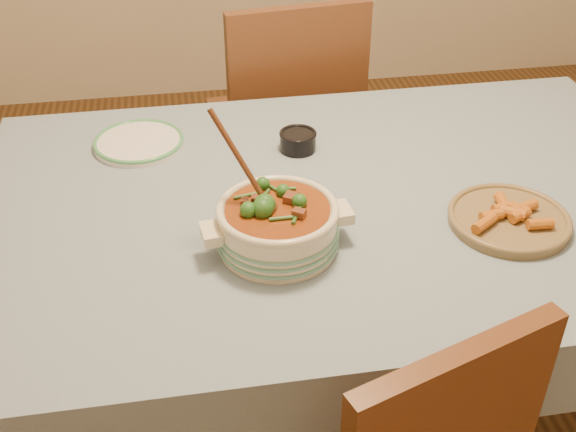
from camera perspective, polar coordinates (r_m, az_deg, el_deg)
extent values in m
plane|color=#3E2611|center=(2.19, 3.41, -15.18)|extent=(4.50, 4.50, 0.00)
cube|color=brown|center=(1.70, 4.24, 0.72)|extent=(1.60, 1.00, 0.05)
cube|color=#7D8FA2|center=(1.68, 4.28, 1.51)|extent=(1.68, 1.08, 0.01)
cylinder|color=brown|center=(2.26, -17.15, -2.84)|extent=(0.07, 0.07, 0.70)
cylinder|color=brown|center=(2.48, 18.22, 0.60)|extent=(0.07, 0.07, 0.70)
cylinder|color=beige|center=(1.49, -0.82, -1.00)|extent=(0.27, 0.27, 0.10)
torus|color=beige|center=(1.46, -0.84, 0.52)|extent=(0.25, 0.25, 0.02)
cube|color=beige|center=(1.51, 4.22, 0.28)|extent=(0.05, 0.07, 0.02)
cube|color=beige|center=(1.46, -6.08, -1.41)|extent=(0.05, 0.07, 0.02)
cylinder|color=#8D4114|center=(1.46, -0.84, 0.33)|extent=(0.22, 0.22, 0.02)
cylinder|color=white|center=(1.91, -11.69, 5.66)|extent=(0.23, 0.23, 0.02)
torus|color=#45995E|center=(1.91, -11.72, 5.84)|extent=(0.23, 0.23, 0.01)
cylinder|color=black|center=(1.85, 0.79, 5.89)|extent=(0.10, 0.10, 0.05)
torus|color=black|center=(1.84, 0.79, 6.52)|extent=(0.10, 0.10, 0.01)
cylinder|color=black|center=(1.84, 0.79, 6.27)|extent=(0.08, 0.08, 0.01)
cylinder|color=olive|center=(1.65, 17.03, -0.34)|extent=(0.27, 0.27, 0.02)
torus|color=olive|center=(1.65, 17.08, -0.08)|extent=(0.27, 0.27, 0.01)
cube|color=brown|center=(2.58, -0.56, 7.41)|extent=(0.51, 0.51, 0.04)
cube|color=brown|center=(2.30, 0.85, 10.51)|extent=(0.45, 0.10, 0.48)
cylinder|color=brown|center=(2.91, 2.07, 5.37)|extent=(0.04, 0.04, 0.48)
cylinder|color=brown|center=(2.82, -5.43, 4.24)|extent=(0.04, 0.04, 0.48)
cylinder|color=brown|center=(2.60, 4.76, 1.33)|extent=(0.04, 0.04, 0.48)
cylinder|color=brown|center=(2.51, -3.55, -0.08)|extent=(0.04, 0.04, 0.48)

